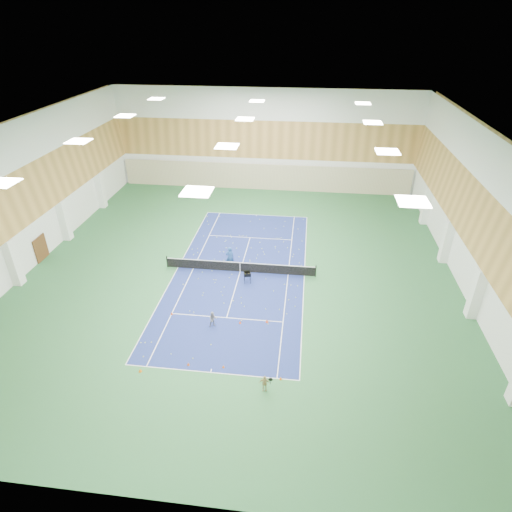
{
  "coord_description": "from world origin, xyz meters",
  "views": [
    {
      "loc": [
        5.14,
        -30.72,
        19.38
      ],
      "look_at": [
        1.45,
        -0.6,
        2.0
      ],
      "focal_mm": 30.0,
      "sensor_mm": 36.0,
      "label": 1
    }
  ],
  "objects_px": {
    "child_court": "(213,319)",
    "ball_cart": "(247,277)",
    "child_apron": "(264,383)",
    "tennis_net": "(240,266)",
    "coach": "(230,257)"
  },
  "relations": [
    {
      "from": "tennis_net",
      "to": "child_court",
      "type": "distance_m",
      "value": 7.47
    },
    {
      "from": "tennis_net",
      "to": "ball_cart",
      "type": "height_order",
      "value": "tennis_net"
    },
    {
      "from": "coach",
      "to": "child_apron",
      "type": "xyz_separation_m",
      "value": [
        4.43,
        -13.57,
        -0.43
      ]
    },
    {
      "from": "coach",
      "to": "child_court",
      "type": "bearing_deg",
      "value": 77.08
    },
    {
      "from": "tennis_net",
      "to": "child_court",
      "type": "height_order",
      "value": "child_court"
    },
    {
      "from": "tennis_net",
      "to": "ball_cart",
      "type": "distance_m",
      "value": 1.77
    },
    {
      "from": "child_court",
      "to": "ball_cart",
      "type": "bearing_deg",
      "value": 53.28
    },
    {
      "from": "child_court",
      "to": "child_apron",
      "type": "height_order",
      "value": "child_court"
    },
    {
      "from": "coach",
      "to": "ball_cart",
      "type": "xyz_separation_m",
      "value": [
        1.83,
        -2.25,
        -0.48
      ]
    },
    {
      "from": "tennis_net",
      "to": "ball_cart",
      "type": "bearing_deg",
      "value": -61.46
    },
    {
      "from": "child_court",
      "to": "ball_cart",
      "type": "height_order",
      "value": "child_court"
    },
    {
      "from": "child_court",
      "to": "ball_cart",
      "type": "xyz_separation_m",
      "value": [
        1.61,
        5.88,
        -0.1
      ]
    },
    {
      "from": "coach",
      "to": "ball_cart",
      "type": "bearing_deg",
      "value": 114.62
    },
    {
      "from": "child_apron",
      "to": "tennis_net",
      "type": "bearing_deg",
      "value": 101.11
    },
    {
      "from": "tennis_net",
      "to": "coach",
      "type": "distance_m",
      "value": 1.29
    }
  ]
}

